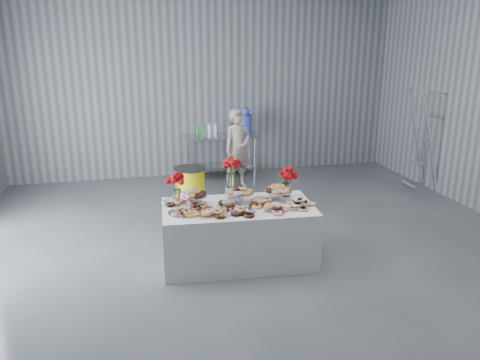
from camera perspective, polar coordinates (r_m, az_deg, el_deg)
The scene contains 17 objects.
ground at distance 6.05m, azimuth 3.26°, elevation -10.47°, with size 9.00×9.00×0.00m, color #3B3E43.
room_walls at distance 5.38m, azimuth 0.62°, elevation 15.42°, with size 8.04×9.04×4.02m.
display_table at distance 6.04m, azimuth -0.21°, elevation -6.55°, with size 1.90×1.00×0.75m, color silver.
prep_table at distance 9.66m, azimuth -2.29°, elevation 3.89°, with size 1.50×0.60×0.90m.
donut_mounds at distance 5.84m, azimuth -0.10°, elevation -2.96°, with size 1.80×0.80×0.09m, color tan, non-canonical shape.
cake_stand_left at distance 5.94m, azimuth -5.69°, elevation -1.73°, with size 0.36×0.36×0.17m.
cake_stand_mid at distance 6.00m, azimuth 0.03°, elevation -1.44°, with size 0.36×0.36×0.17m.
cake_stand_right at distance 6.10m, azimuth 4.67°, elevation -1.20°, with size 0.36×0.36×0.17m.
danish_pile at distance 5.90m, azimuth 7.23°, elevation -2.77°, with size 0.48×0.48×0.11m, color white, non-canonical shape.
bouquet_left at distance 5.98m, azimuth -7.71°, elevation -0.10°, with size 0.26×0.26×0.42m.
bouquet_right at distance 6.23m, azimuth 5.72°, elevation 0.65°, with size 0.26×0.26×0.42m.
bouquet_center at distance 6.11m, azimuth -1.20°, elevation 1.22°, with size 0.26×0.26×0.57m.
water_jug at distance 9.67m, azimuth 0.60°, elevation 7.11°, with size 0.28×0.28×0.55m.
drink_bottles at distance 9.43m, azimuth -4.12°, elevation 6.11°, with size 0.54×0.08×0.27m, color #268C33, non-canonical shape.
person at distance 8.97m, azimuth -0.30°, elevation 3.81°, with size 0.55×0.36×1.52m, color #CC8C93.
trash_barrel at distance 8.00m, azimuth -6.12°, elevation -0.92°, with size 0.54×0.54×0.70m.
stepladder at distance 9.41m, azimuth 21.42°, elevation 4.57°, with size 0.24×0.49×1.94m, color silver, non-canonical shape.
Camera 1 is at (-1.58, -5.15, 2.76)m, focal length 35.00 mm.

